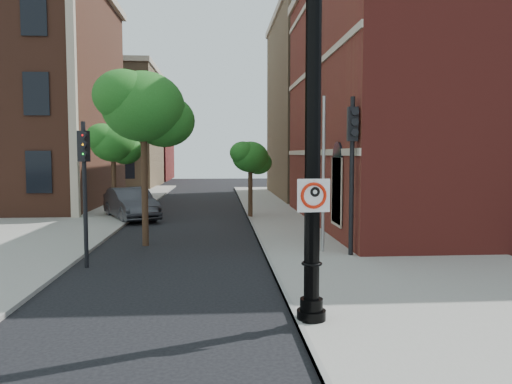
{
  "coord_description": "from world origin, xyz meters",
  "views": [
    {
      "loc": [
        0.48,
        -9.57,
        3.44
      ],
      "look_at": [
        1.35,
        2.0,
        2.55
      ],
      "focal_mm": 35.0,
      "sensor_mm": 36.0,
      "label": 1
    }
  ],
  "objects": [
    {
      "name": "ground",
      "position": [
        0.0,
        0.0,
        0.0
      ],
      "size": [
        120.0,
        120.0,
        0.0
      ],
      "primitive_type": "plane",
      "color": "black",
      "rests_on": "ground"
    },
    {
      "name": "sidewalk_right",
      "position": [
        6.0,
        10.0,
        0.06
      ],
      "size": [
        8.0,
        60.0,
        0.12
      ],
      "primitive_type": "cube",
      "color": "gray",
      "rests_on": "ground"
    },
    {
      "name": "sidewalk_left",
      "position": [
        -9.0,
        18.0,
        0.06
      ],
      "size": [
        10.0,
        50.0,
        0.12
      ],
      "primitive_type": "cube",
      "color": "gray",
      "rests_on": "ground"
    },
    {
      "name": "curb_edge",
      "position": [
        2.05,
        10.0,
        0.07
      ],
      "size": [
        0.1,
        60.0,
        0.14
      ],
      "primitive_type": "cube",
      "color": "gray",
      "rests_on": "ground"
    },
    {
      "name": "bg_building_tan_a",
      "position": [
        -12.0,
        44.0,
        6.0
      ],
      "size": [
        12.0,
        12.0,
        12.0
      ],
      "primitive_type": "cube",
      "color": "#806446",
      "rests_on": "ground"
    },
    {
      "name": "bg_building_red",
      "position": [
        -12.0,
        58.0,
        5.0
      ],
      "size": [
        12.0,
        12.0,
        10.0
      ],
      "primitive_type": "cube",
      "color": "maroon",
      "rests_on": "ground"
    },
    {
      "name": "bg_building_tan_b",
      "position": [
        16.0,
        30.0,
        7.0
      ],
      "size": [
        22.0,
        14.0,
        14.0
      ],
      "primitive_type": "cube",
      "color": "#806446",
      "rests_on": "ground"
    },
    {
      "name": "lamppost",
      "position": [
        2.32,
        0.1,
        3.21
      ],
      "size": [
        0.59,
        0.59,
        6.94
      ],
      "color": "black",
      "rests_on": "ground"
    },
    {
      "name": "no_parking_sign",
      "position": [
        2.31,
        -0.08,
        2.64
      ],
      "size": [
        0.65,
        0.09,
        0.65
      ],
      "rotation": [
        0.0,
        0.0,
        0.05
      ],
      "color": "white",
      "rests_on": "ground"
    },
    {
      "name": "parked_car",
      "position": [
        -4.13,
        16.83,
        0.84
      ],
      "size": [
        3.75,
        5.35,
        1.67
      ],
      "primitive_type": "imported",
      "rotation": [
        0.0,
        0.0,
        0.44
      ],
      "color": "#303035",
      "rests_on": "ground"
    },
    {
      "name": "traffic_signal_left",
      "position": [
        -3.52,
        5.64,
        2.96
      ],
      "size": [
        0.35,
        0.39,
        4.4
      ],
      "rotation": [
        0.0,
        0.0,
        -0.4
      ],
      "color": "black",
      "rests_on": "ground"
    },
    {
      "name": "traffic_signal_right",
      "position": [
        4.8,
        6.34,
        3.55
      ],
      "size": [
        0.36,
        0.44,
        5.27
      ],
      "rotation": [
        0.0,
        0.0,
        -0.09
      ],
      "color": "black",
      "rests_on": "ground"
    },
    {
      "name": "utility_pole",
      "position": [
        4.01,
        7.05,
        2.69
      ],
      "size": [
        0.11,
        0.11,
        5.37
      ],
      "primitive_type": "cylinder",
      "color": "#999999",
      "rests_on": "ground"
    },
    {
      "name": "street_tree_a",
      "position": [
        -2.23,
        9.23,
        5.1
      ],
      "size": [
        3.58,
        3.24,
        6.46
      ],
      "color": "#2E2112",
      "rests_on": "ground"
    },
    {
      "name": "street_tree_b",
      "position": [
        -5.05,
        17.38,
        3.96
      ],
      "size": [
        2.79,
        2.52,
        5.02
      ],
      "color": "#2E2112",
      "rests_on": "ground"
    },
    {
      "name": "street_tree_c",
      "position": [
        2.17,
        16.73,
        3.22
      ],
      "size": [
        2.27,
        2.05,
        4.09
      ],
      "color": "#2E2112",
      "rests_on": "ground"
    }
  ]
}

